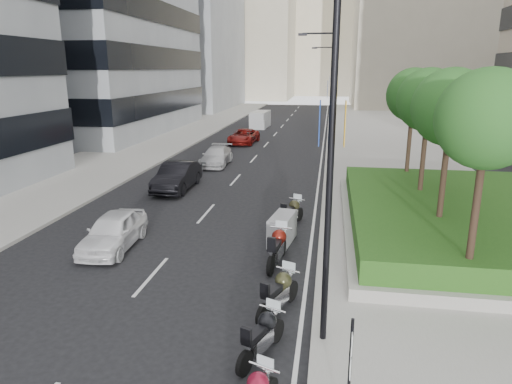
% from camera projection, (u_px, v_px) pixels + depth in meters
% --- Properties ---
extents(ground, '(160.00, 160.00, 0.00)m').
position_uv_depth(ground, '(148.00, 350.00, 11.37)').
color(ground, black).
rests_on(ground, ground).
extents(sidewalk_right, '(10.00, 100.00, 0.15)m').
position_uv_depth(sidewalk_right, '(386.00, 151.00, 38.54)').
color(sidewalk_right, '#9E9B93').
rests_on(sidewalk_right, ground).
extents(sidewalk_left, '(8.00, 100.00, 0.15)m').
position_uv_depth(sidewalk_left, '(150.00, 144.00, 41.79)').
color(sidewalk_left, '#9E9B93').
rests_on(sidewalk_left, ground).
extents(lane_edge, '(0.12, 100.00, 0.01)m').
position_uv_depth(lane_edge, '(323.00, 150.00, 39.38)').
color(lane_edge, silver).
rests_on(lane_edge, ground).
extents(lane_centre, '(0.12, 100.00, 0.01)m').
position_uv_depth(lane_centre, '(263.00, 148.00, 40.18)').
color(lane_centre, silver).
rests_on(lane_centre, ground).
extents(building_grey_far, '(22.00, 26.00, 30.00)m').
position_uv_depth(building_grey_far, '(167.00, 19.00, 77.83)').
color(building_grey_far, gray).
rests_on(building_grey_far, ground).
extents(building_cream_right, '(28.00, 24.00, 36.00)m').
position_uv_depth(building_cream_right, '(438.00, 2.00, 79.46)').
color(building_cream_right, '#B7AD93').
rests_on(building_cream_right, ground).
extents(building_cream_left, '(26.00, 24.00, 34.00)m').
position_uv_depth(building_cream_left, '(237.00, 23.00, 104.96)').
color(building_cream_left, '#B7AD93').
rests_on(building_cream_left, ground).
extents(building_cream_centre, '(30.00, 24.00, 38.00)m').
position_uv_depth(building_cream_centre, '(326.00, 21.00, 120.40)').
color(building_cream_centre, '#B7AD93').
rests_on(building_cream_centre, ground).
extents(planter, '(10.00, 14.00, 0.40)m').
position_uv_depth(planter, '(463.00, 226.00, 19.26)').
color(planter, '#A4A098').
rests_on(planter, sidewalk_right).
extents(hedge, '(9.40, 13.40, 0.80)m').
position_uv_depth(hedge, '(465.00, 212.00, 19.11)').
color(hedge, '#134012').
rests_on(hedge, planter).
extents(tree_0, '(2.80, 2.80, 6.30)m').
position_uv_depth(tree_0, '(488.00, 120.00, 12.45)').
color(tree_0, '#332319').
rests_on(tree_0, planter).
extents(tree_1, '(2.80, 2.80, 6.30)m').
position_uv_depth(tree_1, '(451.00, 108.00, 16.26)').
color(tree_1, '#332319').
rests_on(tree_1, planter).
extents(tree_2, '(2.80, 2.80, 6.30)m').
position_uv_depth(tree_2, '(429.00, 100.00, 20.07)').
color(tree_2, '#332319').
rests_on(tree_2, planter).
extents(tree_3, '(2.80, 2.80, 6.30)m').
position_uv_depth(tree_3, '(413.00, 95.00, 23.88)').
color(tree_3, '#332319').
rests_on(tree_3, planter).
extents(lamp_post_0, '(2.34, 0.45, 9.00)m').
position_uv_depth(lamp_post_0, '(324.00, 147.00, 10.36)').
color(lamp_post_0, black).
rests_on(lamp_post_0, ground).
extents(lamp_post_1, '(2.34, 0.45, 9.00)m').
position_uv_depth(lamp_post_1, '(329.00, 99.00, 26.55)').
color(lamp_post_1, black).
rests_on(lamp_post_1, ground).
extents(lamp_post_2, '(2.34, 0.45, 9.00)m').
position_uv_depth(lamp_post_2, '(331.00, 87.00, 43.70)').
color(lamp_post_2, black).
rests_on(lamp_post_2, ground).
extents(parking_sign, '(0.06, 0.32, 2.50)m').
position_uv_depth(parking_sign, '(350.00, 370.00, 8.35)').
color(parking_sign, black).
rests_on(parking_sign, ground).
extents(motorcycle_2, '(0.99, 2.05, 1.07)m').
position_uv_depth(motorcycle_2, '(262.00, 335.00, 10.98)').
color(motorcycle_2, black).
rests_on(motorcycle_2, ground).
extents(motorcycle_3, '(1.08, 2.16, 1.14)m').
position_uv_depth(motorcycle_3, '(279.00, 293.00, 13.00)').
color(motorcycle_3, black).
rests_on(motorcycle_3, ground).
extents(motorcycle_4, '(0.82, 2.47, 1.23)m').
position_uv_depth(motorcycle_4, '(277.00, 247.00, 16.17)').
color(motorcycle_4, black).
rests_on(motorcycle_4, ground).
extents(motorcycle_5, '(1.04, 2.00, 1.15)m').
position_uv_depth(motorcycle_5, '(282.00, 229.00, 18.24)').
color(motorcycle_5, black).
rests_on(motorcycle_5, ground).
extents(motorcycle_6, '(1.04, 2.14, 1.12)m').
position_uv_depth(motorcycle_6, '(292.00, 213.00, 20.22)').
color(motorcycle_6, black).
rests_on(motorcycle_6, ground).
extents(car_a, '(1.88, 4.18, 1.39)m').
position_uv_depth(car_a, '(113.00, 231.00, 17.67)').
color(car_a, white).
rests_on(car_a, ground).
extents(car_b, '(1.69, 4.80, 1.58)m').
position_uv_depth(car_b, '(177.00, 176.00, 26.24)').
color(car_b, black).
rests_on(car_b, ground).
extents(car_c, '(1.96, 4.56, 1.31)m').
position_uv_depth(car_c, '(216.00, 156.00, 32.92)').
color(car_c, '#BBBBBD').
rests_on(car_c, ground).
extents(car_d, '(2.52, 4.95, 1.34)m').
position_uv_depth(car_d, '(244.00, 136.00, 42.47)').
color(car_d, maroon).
rests_on(car_d, ground).
extents(delivery_van, '(1.96, 4.59, 1.89)m').
position_uv_depth(delivery_van, '(260.00, 120.00, 53.80)').
color(delivery_van, '#B8B8BA').
rests_on(delivery_van, ground).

